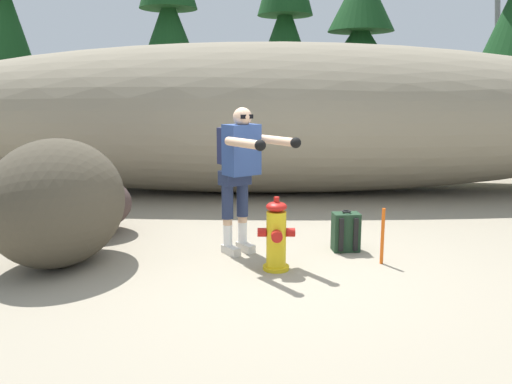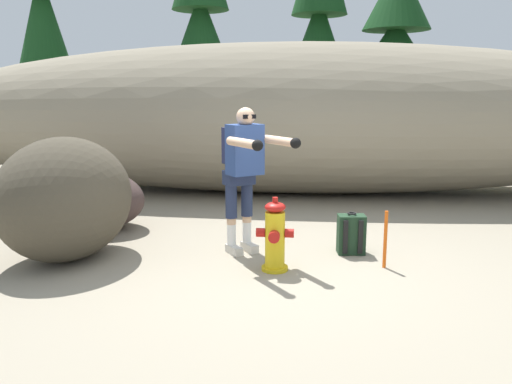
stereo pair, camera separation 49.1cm
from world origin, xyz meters
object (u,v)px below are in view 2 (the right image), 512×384
(survey_stake, at_px, (385,239))
(fire_hydrant, at_px, (275,237))
(boulder_large, at_px, (96,199))
(spare_backpack, at_px, (351,234))
(utility_worker, at_px, (244,163))
(boulder_mid, at_px, (65,199))

(survey_stake, bearing_deg, fire_hydrant, -170.35)
(fire_hydrant, xyz_separation_m, boulder_large, (-2.46, 1.45, 0.04))
(spare_backpack, distance_m, survey_stake, 0.56)
(utility_worker, height_order, boulder_mid, utility_worker)
(boulder_mid, bearing_deg, spare_backpack, 9.32)
(fire_hydrant, height_order, survey_stake, fire_hydrant)
(spare_backpack, bearing_deg, utility_worker, 91.13)
(spare_backpack, height_order, boulder_mid, boulder_mid)
(boulder_mid, bearing_deg, survey_stake, 0.64)
(fire_hydrant, distance_m, utility_worker, 0.94)
(fire_hydrant, relative_size, boulder_large, 0.57)
(spare_backpack, distance_m, boulder_large, 3.37)
(boulder_large, height_order, survey_stake, boulder_large)
(fire_hydrant, bearing_deg, spare_backpack, 38.77)
(utility_worker, distance_m, survey_stake, 1.70)
(fire_hydrant, xyz_separation_m, boulder_mid, (-2.25, 0.15, 0.31))
(utility_worker, relative_size, spare_backpack, 3.46)
(boulder_mid, relative_size, survey_stake, 2.65)
(utility_worker, height_order, spare_backpack, utility_worker)
(utility_worker, height_order, survey_stake, utility_worker)
(fire_hydrant, relative_size, boulder_mid, 0.48)
(utility_worker, bearing_deg, fire_hydrant, -0.26)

